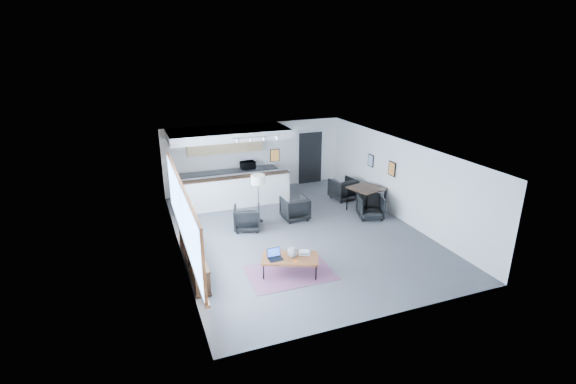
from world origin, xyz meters
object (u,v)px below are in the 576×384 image
object	(u,v)px
coffee_table	(290,258)
microwave	(248,164)
ceramic_pot	(293,252)
book_stack	(305,252)
dining_table	(366,190)
dining_chair_far	(343,190)
dining_chair_near	(371,208)
floor_lamp	(258,181)
laptop	(275,256)
armchair_left	(247,217)
armchair_right	(295,207)

from	to	relation	value
coffee_table	microwave	bearing A→B (deg)	106.05
ceramic_pot	book_stack	size ratio (longest dim) A/B	0.76
dining_table	dining_chair_far	xyz separation A→B (m)	(-0.16, 1.33, -0.41)
dining_chair_near	floor_lamp	bearing A→B (deg)	-178.33
dining_table	microwave	distance (m)	4.64
ceramic_pot	dining_chair_near	bearing A→B (deg)	32.77
ceramic_pot	microwave	world-z (taller)	microwave
ceramic_pot	book_stack	distance (m)	0.35
laptop	dining_chair_near	bearing A→B (deg)	26.36
coffee_table	armchair_left	xyz separation A→B (m)	(-0.28, 2.95, -0.01)
armchair_left	floor_lamp	distance (m)	1.18
book_stack	dining_chair_near	world-z (taller)	dining_chair_near
coffee_table	book_stack	size ratio (longest dim) A/B	4.46
dining_chair_near	armchair_right	bearing A→B (deg)	179.78
armchair_left	dining_table	world-z (taller)	dining_table
armchair_left	coffee_table	bearing A→B (deg)	112.21
coffee_table	armchair_left	world-z (taller)	armchair_left
coffee_table	ceramic_pot	size ratio (longest dim) A/B	5.86
coffee_table	ceramic_pot	bearing A→B (deg)	15.62
coffee_table	book_stack	xyz separation A→B (m)	(0.40, 0.03, 0.07)
coffee_table	dining_chair_near	xyz separation A→B (m)	(3.75, 2.37, -0.06)
armchair_right	microwave	world-z (taller)	microwave
laptop	microwave	world-z (taller)	microwave
laptop	dining_chair_near	xyz separation A→B (m)	(4.12, 2.28, -0.17)
coffee_table	book_stack	distance (m)	0.41
dining_table	dining_chair_near	bearing A→B (deg)	-105.09
armchair_left	dining_chair_far	distance (m)	4.25
dining_chair_far	armchair_right	bearing A→B (deg)	17.47
book_stack	ceramic_pot	bearing A→B (deg)	-174.11
dining_chair_near	coffee_table	bearing A→B (deg)	-129.37
armchair_left	armchair_right	distance (m)	1.68
armchair_left	microwave	bearing A→B (deg)	-89.55
laptop	dining_chair_far	bearing A→B (deg)	42.94
book_stack	dining_chair_near	xyz separation A→B (m)	(3.35, 2.34, -0.14)
book_stack	dining_table	world-z (taller)	dining_table
laptop	armchair_left	world-z (taller)	armchair_left
floor_lamp	dining_table	xyz separation A→B (m)	(3.67, -0.46, -0.58)
laptop	book_stack	bearing A→B (deg)	-6.71
coffee_table	laptop	bearing A→B (deg)	-170.08
armchair_left	dining_chair_near	size ratio (longest dim) A/B	1.16
book_stack	microwave	world-z (taller)	microwave
coffee_table	floor_lamp	size ratio (longest dim) A/B	1.00
floor_lamp	book_stack	bearing A→B (deg)	-87.30
coffee_table	dining_chair_far	world-z (taller)	dining_chair_far
armchair_left	dining_chair_near	distance (m)	4.07
coffee_table	microwave	world-z (taller)	microwave
armchair_left	microwave	xyz separation A→B (m)	(0.98, 3.35, 0.70)
book_stack	dining_table	bearing A→B (deg)	39.86
laptop	floor_lamp	size ratio (longest dim) A/B	0.23
ceramic_pot	armchair_left	size ratio (longest dim) A/B	0.33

